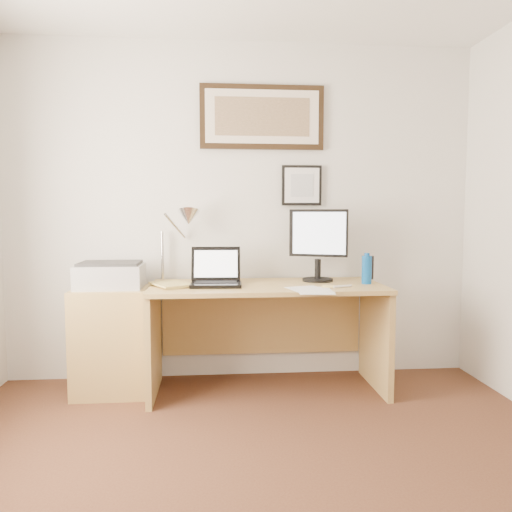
{
  "coord_description": "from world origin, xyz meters",
  "views": [
    {
      "loc": [
        -0.22,
        -1.77,
        1.24
      ],
      "look_at": [
        0.06,
        1.43,
        0.97
      ],
      "focal_mm": 35.0,
      "sensor_mm": 36.0,
      "label": 1
    }
  ],
  "objects": [
    {
      "name": "marker_pen",
      "position": [
        0.63,
        1.45,
        0.76
      ],
      "size": [
        0.14,
        0.06,
        0.02
      ],
      "primitive_type": "cylinder",
      "rotation": [
        0.0,
        1.57,
        0.35
      ],
      "color": "white",
      "rests_on": "desk"
    },
    {
      "name": "wall_back",
      "position": [
        0.0,
        2.0,
        1.25
      ],
      "size": [
        3.5,
        0.02,
        2.5
      ],
      "primitive_type": "cube",
      "color": "silver",
      "rests_on": "ground"
    },
    {
      "name": "sticky_pad",
      "position": [
        0.54,
        1.47,
        0.76
      ],
      "size": [
        0.1,
        0.1,
        0.01
      ],
      "primitive_type": "cube",
      "rotation": [
        0.0,
        0.0,
        -0.35
      ],
      "color": "#EDD070",
      "rests_on": "desk"
    },
    {
      "name": "picture_small",
      "position": [
        0.45,
        1.97,
        1.45
      ],
      "size": [
        0.3,
        0.03,
        0.3
      ],
      "color": "black",
      "rests_on": "wall_back"
    },
    {
      "name": "desk_lamp",
      "position": [
        -0.41,
        1.81,
        1.19
      ],
      "size": [
        0.29,
        0.27,
        0.53
      ],
      "color": "silver",
      "rests_on": "desk"
    },
    {
      "name": "laptop",
      "position": [
        -0.2,
        1.63,
        0.81
      ],
      "size": [
        0.35,
        0.31,
        0.26
      ],
      "color": "black",
      "rests_on": "desk"
    },
    {
      "name": "paper_sheet_b",
      "position": [
        0.39,
        1.35,
        0.75
      ],
      "size": [
        0.29,
        0.36,
        0.0
      ],
      "primitive_type": "cube",
      "rotation": [
        0.0,
        0.0,
        0.26
      ],
      "color": "white",
      "rests_on": "desk"
    },
    {
      "name": "desk",
      "position": [
        0.15,
        1.72,
        0.51
      ],
      "size": [
        1.6,
        0.7,
        0.75
      ],
      "color": "#A78546",
      "rests_on": "floor"
    },
    {
      "name": "water_bottle",
      "position": [
        0.85,
        1.61,
        0.85
      ],
      "size": [
        0.07,
        0.07,
        0.2
      ],
      "primitive_type": "cylinder",
      "color": "#0B4E9B",
      "rests_on": "desk"
    },
    {
      "name": "picture_large",
      "position": [
        0.15,
        1.97,
        1.95
      ],
      "size": [
        0.92,
        0.04,
        0.47
      ],
      "color": "black",
      "rests_on": "wall_back"
    },
    {
      "name": "lcd_monitor",
      "position": [
        0.54,
        1.76,
        1.04
      ],
      "size": [
        0.4,
        0.22,
        0.52
      ],
      "color": "black",
      "rests_on": "desk"
    },
    {
      "name": "paper_sheet_a",
      "position": [
        0.42,
        1.33,
        0.75
      ],
      "size": [
        0.24,
        0.33,
        0.0
      ],
      "primitive_type": "cube",
      "rotation": [
        0.0,
        0.0,
        -0.07
      ],
      "color": "white",
      "rests_on": "desk"
    },
    {
      "name": "side_cabinet",
      "position": [
        -0.92,
        1.68,
        0.36
      ],
      "size": [
        0.5,
        0.4,
        0.73
      ],
      "primitive_type": "cube",
      "color": "#A78546",
      "rests_on": "floor"
    },
    {
      "name": "book",
      "position": [
        -0.59,
        1.55,
        0.76
      ],
      "size": [
        0.33,
        0.36,
        0.02
      ],
      "primitive_type": "imported",
      "rotation": [
        0.0,
        0.0,
        0.51
      ],
      "color": "tan",
      "rests_on": "desk"
    },
    {
      "name": "bottle_cap",
      "position": [
        0.85,
        1.61,
        0.96
      ],
      "size": [
        0.04,
        0.04,
        0.02
      ],
      "primitive_type": "cylinder",
      "color": "#0B4E9B",
      "rests_on": "water_bottle"
    },
    {
      "name": "speaker",
      "position": [
        0.94,
        1.86,
        0.84
      ],
      "size": [
        0.1,
        0.09,
        0.17
      ],
      "primitive_type": "cube",
      "rotation": [
        0.0,
        0.0,
        -0.38
      ],
      "color": "black",
      "rests_on": "desk"
    },
    {
      "name": "printer",
      "position": [
        -0.92,
        1.71,
        0.82
      ],
      "size": [
        0.44,
        0.34,
        0.18
      ],
      "color": "#A9A9AC",
      "rests_on": "side_cabinet"
    }
  ]
}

